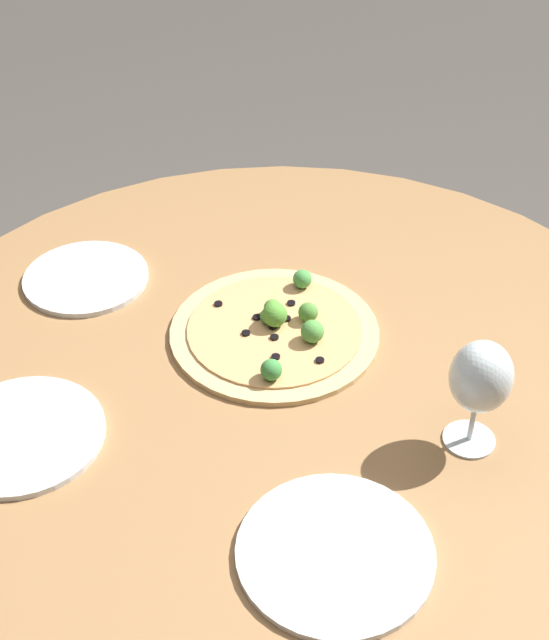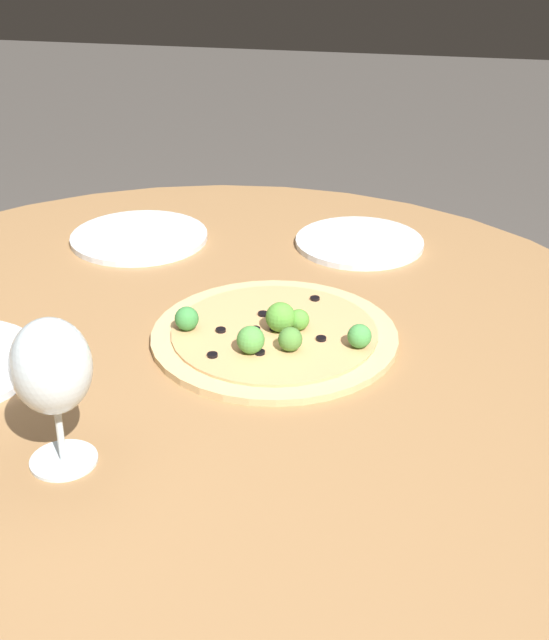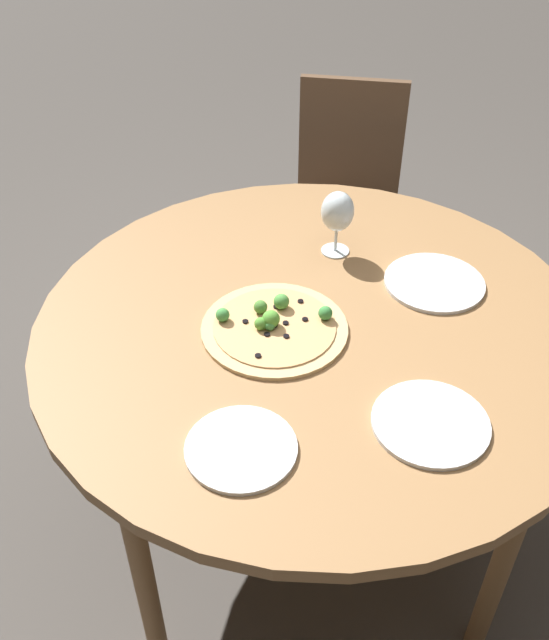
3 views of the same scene
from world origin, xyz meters
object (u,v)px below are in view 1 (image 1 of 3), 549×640
(wine_glass, at_px, (481,379))
(plate_far, at_px, (335,552))
(plate_near, at_px, (86,278))
(plate_side, at_px, (22,435))
(pizza, at_px, (277,329))

(wine_glass, bearing_deg, plate_far, -124.33)
(wine_glass, relative_size, plate_near, 0.81)
(plate_near, height_order, plate_far, same)
(plate_far, distance_m, plate_side, 0.48)
(pizza, height_order, plate_far, pizza)
(plate_far, relative_size, plate_side, 1.06)
(pizza, distance_m, plate_near, 0.37)
(wine_glass, relative_size, plate_side, 0.75)
(wine_glass, distance_m, plate_side, 0.65)
(wine_glass, height_order, plate_side, wine_glass)
(plate_near, relative_size, plate_side, 0.93)
(pizza, relative_size, plate_side, 1.44)
(pizza, height_order, plate_side, pizza)
(wine_glass, xyz_separation_m, plate_side, (-0.62, -0.12, -0.11))
(pizza, relative_size, wine_glass, 1.93)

